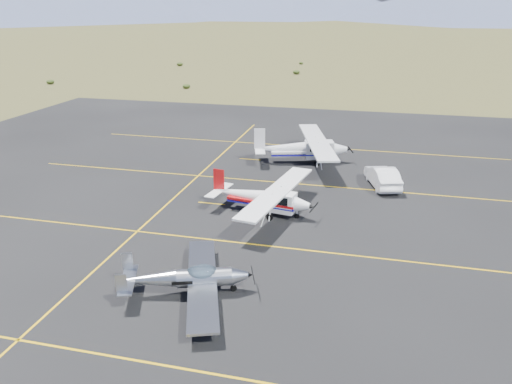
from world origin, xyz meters
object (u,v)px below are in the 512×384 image
at_px(aircraft_low_wing, 189,278).
at_px(aircraft_plain, 303,148).
at_px(aircraft_cessna, 262,196).
at_px(sedan, 383,177).

xyz_separation_m(aircraft_low_wing, aircraft_plain, (2.00, 22.57, 0.50)).
height_order(aircraft_cessna, aircraft_plain, aircraft_plain).
bearing_deg(aircraft_low_wing, aircraft_plain, 64.82).
height_order(aircraft_low_wing, aircraft_plain, aircraft_plain).
bearing_deg(aircraft_plain, aircraft_low_wing, -110.96).
xyz_separation_m(aircraft_cessna, aircraft_plain, (0.87, 11.91, 0.20)).
distance_m(aircraft_cessna, aircraft_plain, 11.94).
bearing_deg(aircraft_low_wing, sedan, 43.38).
distance_m(aircraft_cessna, sedan, 10.68).
xyz_separation_m(aircraft_low_wing, aircraft_cessna, (1.13, 10.66, 0.30)).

